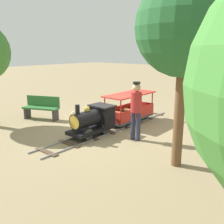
% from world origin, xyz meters
% --- Properties ---
extents(ground_plane, '(60.00, 60.00, 0.00)m').
position_xyz_m(ground_plane, '(0.00, 0.00, 0.00)').
color(ground_plane, '#8C7A56').
extents(track, '(0.75, 5.70, 0.04)m').
position_xyz_m(track, '(0.00, -0.03, 0.02)').
color(track, gray).
rests_on(track, ground_plane).
extents(locomotive, '(0.71, 1.45, 0.98)m').
position_xyz_m(locomotive, '(0.00, 0.82, 0.48)').
color(locomotive, black).
rests_on(locomotive, ground_plane).
extents(passenger_car, '(0.81, 2.00, 0.97)m').
position_xyz_m(passenger_car, '(0.00, -0.93, 0.42)').
color(passenger_car, '#3F3F3F').
rests_on(passenger_car, ground_plane).
extents(conductor_person, '(0.30, 0.30, 1.62)m').
position_xyz_m(conductor_person, '(-1.14, 0.33, 0.96)').
color(conductor_person, '#282D47').
rests_on(conductor_person, ground_plane).
extents(park_bench, '(1.35, 0.89, 0.82)m').
position_xyz_m(park_bench, '(2.67, 0.74, 0.42)').
color(park_bench, '#2D6B33').
rests_on(park_bench, ground_plane).
extents(oak_tree_near, '(1.94, 1.94, 3.83)m').
position_xyz_m(oak_tree_near, '(-2.72, 1.04, 2.84)').
color(oak_tree_near, brown).
rests_on(oak_tree_near, ground_plane).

